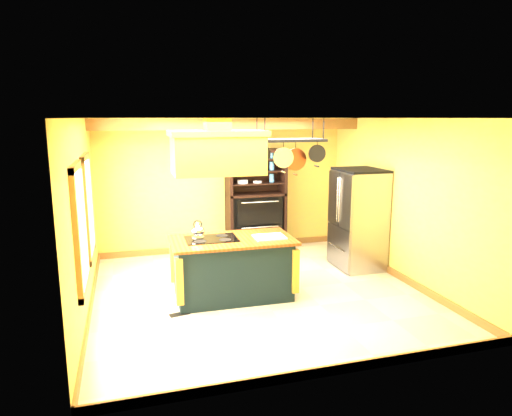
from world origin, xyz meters
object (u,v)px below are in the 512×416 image
kitchen_island (232,267)px  refrigerator (358,221)px  range_hood (218,151)px  pot_rack (290,146)px  hutch (255,211)px

kitchen_island → refrigerator: refrigerator is taller
kitchen_island → range_hood: size_ratio=1.36×
pot_rack → refrigerator: (1.61, 0.75, -1.42)m
hutch → range_hood: bearing=-117.9°
kitchen_island → hutch: 2.57m
range_hood → refrigerator: 3.14m
pot_rack → refrigerator: 2.28m
pot_rack → refrigerator: pot_rack is taller
kitchen_island → range_hood: bearing=-178.8°
range_hood → refrigerator: (2.71, 0.76, -1.38)m
range_hood → pot_rack: same height
range_hood → pot_rack: 1.10m
kitchen_island → pot_rack: 2.03m
kitchen_island → hutch: hutch is taller
kitchen_island → refrigerator: (2.52, 0.76, 0.39)m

